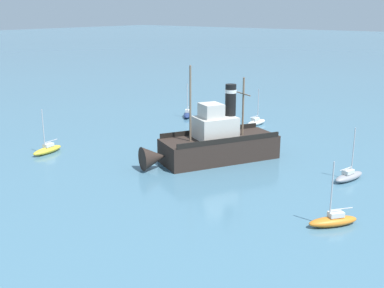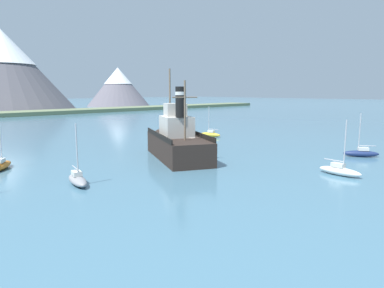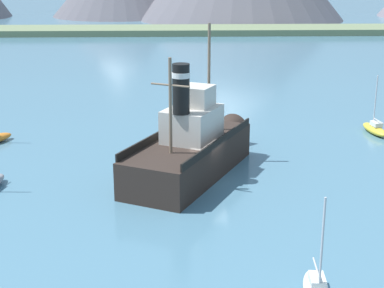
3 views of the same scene
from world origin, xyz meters
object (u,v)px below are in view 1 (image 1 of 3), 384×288
sailboat_orange (333,220)px  sailboat_grey (349,176)px  sailboat_navy (188,114)px  sailboat_white (256,122)px  sailboat_yellow (47,149)px  old_tugboat (214,143)px

sailboat_orange → sailboat_grey: bearing=-75.1°
sailboat_navy → sailboat_white: size_ratio=1.00×
sailboat_orange → sailboat_navy: bearing=-35.0°
sailboat_navy → sailboat_grey: same height
sailboat_yellow → sailboat_orange: size_ratio=1.00×
sailboat_navy → sailboat_grey: bearing=157.7°
sailboat_navy → sailboat_yellow: bearing=88.6°
old_tugboat → sailboat_orange: bearing=155.5°
sailboat_navy → sailboat_white: same height
old_tugboat → sailboat_navy: bearing=-43.6°
sailboat_grey → sailboat_yellow: size_ratio=1.00×
old_tugboat → sailboat_yellow: (15.67, 9.09, -1.40)m
old_tugboat → sailboat_grey: bearing=-167.9°
sailboat_navy → sailboat_grey: (-28.23, 11.57, 0.00)m
sailboat_yellow → sailboat_orange: (-31.47, -1.88, 0.00)m
sailboat_orange → sailboat_yellow: bearing=3.4°
old_tugboat → sailboat_white: size_ratio=2.94×
sailboat_grey → sailboat_navy: bearing=-22.3°
sailboat_navy → old_tugboat: bearing=136.4°
sailboat_navy → sailboat_yellow: size_ratio=1.00×
sailboat_navy → sailboat_orange: size_ratio=1.00×
sailboat_white → sailboat_navy: bearing=9.9°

